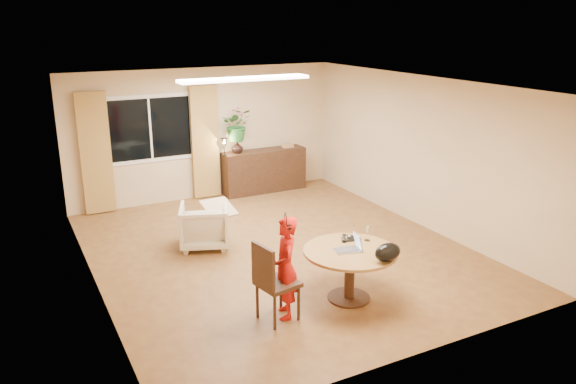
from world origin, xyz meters
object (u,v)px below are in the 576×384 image
object	(u,v)px
dining_table	(350,261)
child	(286,268)
sideboard	(264,171)
armchair	(204,226)
dining_chair	(278,281)

from	to	relation	value
dining_table	child	distance (m)	0.93
sideboard	child	bearing A→B (deg)	-112.36
child	armchair	world-z (taller)	child
armchair	sideboard	distance (m)	3.14
child	dining_table	bearing A→B (deg)	109.00
armchair	child	bearing A→B (deg)	114.05
dining_table	sideboard	size ratio (longest dim) A/B	0.68
child	dining_chair	bearing A→B (deg)	-56.98
dining_chair	armchair	distance (m)	2.58
dining_chair	dining_table	bearing A→B (deg)	-8.49
dining_table	sideboard	bearing A→B (deg)	77.60
dining_table	sideboard	xyz separation A→B (m)	(1.07, 4.85, -0.10)
dining_table	child	world-z (taller)	child
armchair	dining_chair	bearing A→B (deg)	111.28
dining_chair	armchair	xyz separation A→B (m)	(-0.02, 2.58, -0.15)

